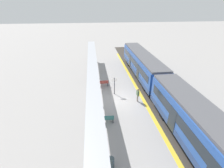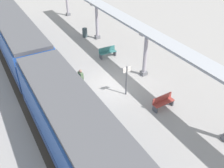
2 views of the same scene
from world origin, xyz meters
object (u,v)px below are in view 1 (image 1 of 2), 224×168
Objects in this scene: canopy_pillar_third at (94,88)px; canopy_pillar_fourth at (96,140)px; bench_near_end at (103,83)px; trash_bin at (111,163)px; passenger_waiting_near_edge at (138,94)px; train_far_carriage at (207,138)px; canopy_pillar_nearest at (92,52)px; train_near_carriage at (142,64)px; platform_info_sign at (114,84)px; canopy_pillar_second at (92,65)px; bench_mid_platform at (106,119)px.

canopy_pillar_third is 7.71m from canopy_pillar_fourth.
trash_bin reaches higher than bench_near_end.
passenger_waiting_near_edge is (-4.89, -7.11, -0.74)m from canopy_pillar_fourth.
train_far_carriage reaches higher than canopy_pillar_nearest.
train_near_carriage is at bearing -90.00° from train_far_carriage.
platform_info_sign is at bearing -40.53° from passenger_waiting_near_edge.
train_near_carriage is 16.38m from canopy_pillar_fourth.
passenger_waiting_near_edge reaches higher than bench_near_end.
canopy_pillar_nearest is 24.11m from trash_bin.
canopy_pillar_fourth is (0.00, 15.37, 0.00)m from canopy_pillar_second.
canopy_pillar_nearest is 23.11m from canopy_pillar_fourth.
bench_near_end is (-1.26, 11.65, -1.30)m from canopy_pillar_nearest.
canopy_pillar_fourth is at bearing 62.80° from train_near_carriage.
canopy_pillar_fourth is 2.27× the size of bench_mid_platform.
bench_mid_platform is (-0.98, 19.33, -1.30)m from canopy_pillar_nearest.
canopy_pillar_fourth is 1.56× the size of platform_info_sign.
platform_info_sign is (-2.52, 13.97, -0.41)m from canopy_pillar_nearest.
train_near_carriage is 15.49m from train_far_carriage.
canopy_pillar_nearest is at bearing -72.70° from train_far_carriage.
trash_bin is at bearing 88.97° from bench_mid_platform.
passenger_waiting_near_edge is (-3.91, -3.33, 0.56)m from bench_mid_platform.
trash_bin is at bearing 133.38° from canopy_pillar_fourth.
passenger_waiting_near_edge is at bearing 139.47° from platform_info_sign.
train_near_carriage is at bearing -137.50° from canopy_pillar_third.
trash_bin is 0.40× the size of platform_info_sign.
train_far_carriage reaches higher than bench_mid_platform.
canopy_pillar_second is 6.74m from platform_info_sign.
train_near_carriage is at bearing -121.10° from bench_mid_platform.
canopy_pillar_second is 1.00× the size of canopy_pillar_fourth.
trash_bin is (0.08, 4.73, -0.00)m from bench_mid_platform.
bench_near_end is 0.95× the size of passenger_waiting_near_edge.
bench_near_end and bench_mid_platform have the same top height.
canopy_pillar_third is 1.00× the size of canopy_pillar_fourth.
canopy_pillar_second reaches higher than bench_mid_platform.
trash_bin is at bearing 66.99° from train_near_carriage.
canopy_pillar_third reaches higher than passenger_waiting_near_edge.
bench_near_end is (6.23, -12.39, -1.39)m from train_far_carriage.
bench_mid_platform is at bearing 73.98° from platform_info_sign.
bench_near_end is 1.72× the size of trash_bin.
canopy_pillar_fourth is 8.66m from passenger_waiting_near_edge.
canopy_pillar_nearest reaches higher than trash_bin.
canopy_pillar_second is (7.49, -0.81, -0.09)m from train_near_carriage.
platform_info_sign is at bearing 47.53° from train_near_carriage.
passenger_waiting_near_edge reaches higher than bench_mid_platform.
platform_info_sign is (-1.54, -5.36, 0.89)m from bench_mid_platform.
passenger_waiting_near_edge is (2.59, -8.04, -0.83)m from train_far_carriage.
platform_info_sign is (4.97, 5.43, -0.51)m from train_near_carriage.
train_near_carriage is at bearing -117.20° from canopy_pillar_fourth.
train_far_carriage reaches higher than bench_near_end.
bench_mid_platform is 1.72× the size of trash_bin.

